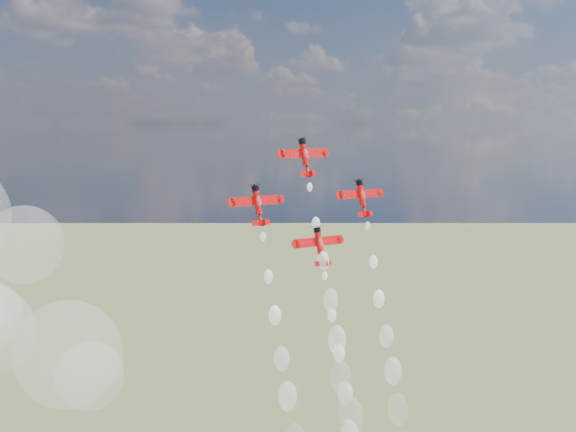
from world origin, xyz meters
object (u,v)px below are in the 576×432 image
(plane_left, at_px, (258,204))
(plane_right, at_px, (362,197))
(plane_lead, at_px, (305,157))
(plane_slot, at_px, (320,245))

(plane_left, bearing_deg, plane_right, 0.00)
(plane_lead, xyz_separation_m, plane_slot, (0.00, -5.19, -17.81))
(plane_right, height_order, plane_slot, plane_right)
(plane_lead, relative_size, plane_left, 1.00)
(plane_left, distance_m, plane_right, 26.50)
(plane_left, xyz_separation_m, plane_slot, (13.25, -2.59, -8.91))
(plane_left, distance_m, plane_slot, 16.17)
(plane_left, bearing_deg, plane_lead, 11.08)
(plane_left, height_order, plane_slot, plane_left)
(plane_right, relative_size, plane_slot, 1.00)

